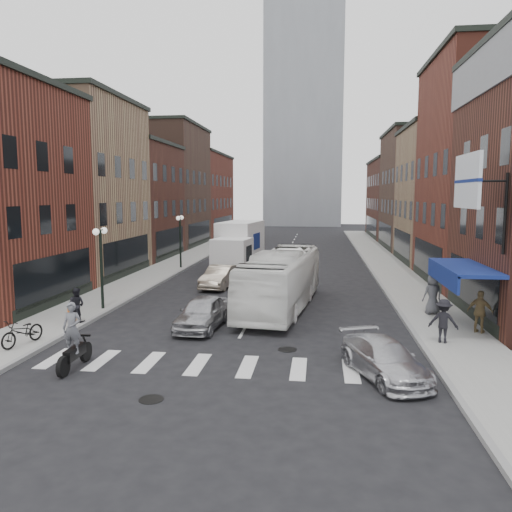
{
  "coord_description": "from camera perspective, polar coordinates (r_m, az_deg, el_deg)",
  "views": [
    {
      "loc": [
        3.09,
        -18.89,
        5.7
      ],
      "look_at": [
        -0.23,
        7.44,
        2.43
      ],
      "focal_mm": 35.0,
      "sensor_mm": 36.0,
      "label": 1
    }
  ],
  "objects": [
    {
      "name": "sedan_left_far",
      "position": [
        30.78,
        -4.13,
        -2.38
      ],
      "size": [
        1.97,
        4.27,
        1.36
      ],
      "primitive_type": "imported",
      "rotation": [
        0.0,
        0.0,
        -0.13
      ],
      "color": "#B8AA95",
      "rests_on": "ground"
    },
    {
      "name": "bike_rack",
      "position": [
        23.42,
        -20.29,
        -6.12
      ],
      "size": [
        0.08,
        0.68,
        0.8
      ],
      "color": "#D8590C",
      "rests_on": "sidewalk_left"
    },
    {
      "name": "ped_right_c",
      "position": [
        24.75,
        19.53,
        -4.13
      ],
      "size": [
        1.06,
        0.85,
        1.87
      ],
      "primitive_type": "imported",
      "rotation": [
        0.0,
        0.0,
        3.46
      ],
      "color": "#505157",
      "rests_on": "sidewalk_right"
    },
    {
      "name": "bldg_left_mid_b",
      "position": [
        46.55,
        -15.75,
        6.09
      ],
      "size": [
        10.3,
        10.2,
        10.3
      ],
      "color": "#49221A",
      "rests_on": "ground"
    },
    {
      "name": "sedan_left_near",
      "position": [
        21.58,
        -6.16,
        -6.45
      ],
      "size": [
        1.93,
        4.16,
        1.38
      ],
      "primitive_type": "imported",
      "rotation": [
        0.0,
        0.0,
        -0.08
      ],
      "color": "#AEAEB2",
      "rests_on": "ground"
    },
    {
      "name": "curb_left",
      "position": [
        42.5,
        -6.6,
        -0.73
      ],
      "size": [
        0.2,
        74.0,
        0.16
      ],
      "primitive_type": "cube",
      "color": "gray",
      "rests_on": "ground"
    },
    {
      "name": "curb_car",
      "position": [
        16.45,
        14.48,
        -11.33
      ],
      "size": [
        2.97,
        4.34,
        1.17
      ],
      "primitive_type": "imported",
      "rotation": [
        0.0,
        0.0,
        0.37
      ],
      "color": "silver",
      "rests_on": "ground"
    },
    {
      "name": "crosswalk_stripes",
      "position": [
        17.16,
        -3.68,
        -12.39
      ],
      "size": [
        12.0,
        2.2,
        0.01
      ],
      "primitive_type": "cube",
      "color": "silver",
      "rests_on": "ground"
    },
    {
      "name": "bldg_right_mid_b",
      "position": [
        44.51,
        22.86,
        6.42
      ],
      "size": [
        10.3,
        10.2,
        11.3
      ],
      "color": "#936D51",
      "rests_on": "ground"
    },
    {
      "name": "curb_right",
      "position": [
        41.47,
        12.54,
        -1.04
      ],
      "size": [
        0.2,
        74.0,
        0.16
      ],
      "primitive_type": "cube",
      "color": "gray",
      "rests_on": "ground"
    },
    {
      "name": "sidewalk_left",
      "position": [
        42.87,
        -8.55,
        -0.59
      ],
      "size": [
        3.0,
        74.0,
        0.15
      ],
      "primitive_type": "cube",
      "color": "gray",
      "rests_on": "ground"
    },
    {
      "name": "billboard_sign",
      "position": [
        20.16,
        23.24,
        7.69
      ],
      "size": [
        1.52,
        3.0,
        3.7
      ],
      "color": "black",
      "rests_on": "ground"
    },
    {
      "name": "streetlamp_near",
      "position": [
        25.33,
        -17.32,
        0.39
      ],
      "size": [
        0.32,
        1.22,
        4.11
      ],
      "color": "black",
      "rests_on": "ground"
    },
    {
      "name": "transit_bus",
      "position": [
        25.04,
        2.95,
        -2.74
      ],
      "size": [
        3.7,
        10.69,
        2.92
      ],
      "primitive_type": "imported",
      "rotation": [
        0.0,
        0.0,
        -0.12
      ],
      "color": "white",
      "rests_on": "ground"
    },
    {
      "name": "box_truck",
      "position": [
        37.7,
        -2.03,
        1.07
      ],
      "size": [
        3.19,
        8.58,
        3.63
      ],
      "rotation": [
        0.0,
        0.0,
        -0.12
      ],
      "color": "white",
      "rests_on": "ground"
    },
    {
      "name": "motorcycle_rider",
      "position": [
        17.5,
        -20.17,
        -8.82
      ],
      "size": [
        0.63,
        2.21,
        2.25
      ],
      "rotation": [
        0.0,
        0.0,
        0.04
      ],
      "color": "black",
      "rests_on": "ground"
    },
    {
      "name": "bldg_right_far_b",
      "position": [
        68.93,
        17.25,
        6.26
      ],
      "size": [
        10.3,
        16.2,
        10.3
      ],
      "color": "#49221A",
      "rests_on": "ground"
    },
    {
      "name": "bldg_left_far_b",
      "position": [
        70.26,
        -7.78,
        6.92
      ],
      "size": [
        10.3,
        16.2,
        11.3
      ],
      "color": "maroon",
      "rests_on": "ground"
    },
    {
      "name": "ground",
      "position": [
        19.97,
        -2.03,
        -9.56
      ],
      "size": [
        160.0,
        160.0,
        0.0
      ],
      "primitive_type": "plane",
      "color": "black",
      "rests_on": "ground"
    },
    {
      "name": "bldg_right_far_a",
      "position": [
        55.19,
        19.81,
        7.08
      ],
      "size": [
        10.3,
        12.2,
        12.3
      ],
      "color": "#492F24",
      "rests_on": "ground"
    },
    {
      "name": "streetlamp_far",
      "position": [
        38.45,
        -8.66,
        2.79
      ],
      "size": [
        0.32,
        1.22,
        4.11
      ],
      "color": "black",
      "rests_on": "ground"
    },
    {
      "name": "parked_bicycle",
      "position": [
        20.59,
        -25.11,
        -7.85
      ],
      "size": [
        1.12,
        2.02,
        1.01
      ],
      "primitive_type": "imported",
      "rotation": [
        0.0,
        0.0,
        -0.25
      ],
      "color": "black",
      "rests_on": "sidewalk_left"
    },
    {
      "name": "sidewalk_right",
      "position": [
        41.63,
        14.6,
        -0.97
      ],
      "size": [
        3.0,
        74.0,
        0.15
      ],
      "primitive_type": "cube",
      "color": "gray",
      "rests_on": "ground"
    },
    {
      "name": "ped_right_b",
      "position": [
        22.12,
        24.25,
        -5.83
      ],
      "size": [
        1.12,
        0.99,
        1.73
      ],
      "primitive_type": "imported",
      "rotation": [
        0.0,
        0.0,
        2.55
      ],
      "color": "olive",
      "rests_on": "sidewalk_right"
    },
    {
      "name": "awning_blue",
      "position": [
        22.38,
        22.24,
        -1.39
      ],
      "size": [
        1.8,
        5.0,
        0.78
      ],
      "color": "navy",
      "rests_on": "ground"
    },
    {
      "name": "bldg_left_far_a",
      "position": [
        56.85,
        -11.46,
        7.85
      ],
      "size": [
        10.3,
        12.2,
        13.3
      ],
      "color": "#492F24",
      "rests_on": "ground"
    },
    {
      "name": "bldg_left_mid_a",
      "position": [
        37.54,
        -21.79,
        7.22
      ],
      "size": [
        10.3,
        10.2,
        12.3
      ],
      "color": "#936D51",
      "rests_on": "ground"
    },
    {
      "name": "ped_left_solo",
      "position": [
        23.29,
        -19.84,
        -5.27
      ],
      "size": [
        0.78,
        0.5,
        1.52
      ],
      "primitive_type": "imported",
      "rotation": [
        0.0,
        0.0,
        3.04
      ],
      "color": "black",
      "rests_on": "sidewalk_left"
    },
    {
      "name": "distant_tower",
      "position": [
        98.84,
        5.55,
        18.25
      ],
      "size": [
        14.0,
        14.0,
        50.0
      ],
      "primitive_type": "cube",
      "color": "#9399A0",
      "rests_on": "ground"
    },
    {
      "name": "ped_right_a",
      "position": [
        20.19,
        20.63,
        -6.96
      ],
      "size": [
        1.18,
        0.83,
        1.66
      ],
      "primitive_type": "imported",
      "rotation": [
        0.0,
        0.0,
        2.84
      ],
      "color": "black",
      "rests_on": "sidewalk_right"
    }
  ]
}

